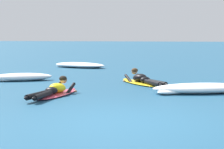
# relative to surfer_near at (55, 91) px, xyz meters

# --- Properties ---
(ground_plane) EXTENTS (120.00, 120.00, 0.00)m
(ground_plane) POSITION_rel_surfer_near_xyz_m (2.25, 7.21, -0.14)
(ground_plane) COLOR navy
(surfer_near) EXTENTS (0.91, 2.60, 0.54)m
(surfer_near) POSITION_rel_surfer_near_xyz_m (0.00, 0.00, 0.00)
(surfer_near) COLOR #E54C66
(surfer_near) RESTS_ON ground
(surfer_far) EXTENTS (1.84, 2.43, 0.53)m
(surfer_far) POSITION_rel_surfer_near_xyz_m (2.06, 2.92, -0.00)
(surfer_far) COLOR yellow
(surfer_far) RESTS_ON ground
(whitewater_mid_left) EXTENTS (2.92, 1.56, 0.28)m
(whitewater_mid_left) POSITION_rel_surfer_near_xyz_m (3.89, 1.18, -0.00)
(whitewater_mid_left) COLOR white
(whitewater_mid_left) RESTS_ON ground
(whitewater_mid_right) EXTENTS (2.87, 1.86, 0.25)m
(whitewater_mid_right) POSITION_rel_surfer_near_xyz_m (-1.50, 8.98, -0.02)
(whitewater_mid_right) COLOR white
(whitewater_mid_right) RESTS_ON ground
(whitewater_back) EXTENTS (2.24, 1.46, 0.27)m
(whitewater_back) POSITION_rel_surfer_near_xyz_m (-2.19, 3.22, -0.01)
(whitewater_back) COLOR white
(whitewater_back) RESTS_ON ground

